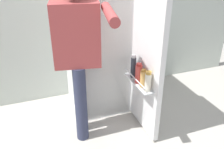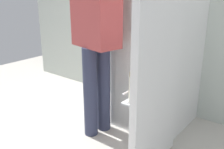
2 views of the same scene
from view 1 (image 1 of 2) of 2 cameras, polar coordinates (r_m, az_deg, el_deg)
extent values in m
plane|color=#B7B2A8|center=(2.74, 0.36, -12.63)|extent=(6.11, 6.11, 0.00)
cube|color=white|center=(2.81, -3.80, 7.88)|extent=(0.60, 0.66, 1.65)
cube|color=white|center=(2.52, -1.64, 5.59)|extent=(0.56, 0.01, 1.61)
cube|color=white|center=(2.58, -1.95, 4.82)|extent=(0.52, 0.09, 0.01)
cube|color=white|center=(2.39, 8.08, 4.22)|extent=(0.05, 0.57, 1.60)
cube|color=white|center=(2.48, 6.09, -1.90)|extent=(0.10, 0.46, 0.01)
cylinder|color=silver|center=(2.43, 5.20, -0.83)|extent=(0.01, 0.44, 0.01)
cylinder|color=#DB4C47|center=(2.44, 6.12, 0.10)|extent=(0.07, 0.07, 0.18)
cylinder|color=#B22D28|center=(2.39, 6.24, 2.29)|extent=(0.05, 0.05, 0.02)
cylinder|color=#EDE5CC|center=(2.30, 8.22, -1.84)|extent=(0.06, 0.06, 0.18)
cylinder|color=#B78933|center=(2.25, 8.39, 0.39)|extent=(0.05, 0.05, 0.02)
cylinder|color=#333842|center=(2.52, 4.89, 1.63)|extent=(0.05, 0.05, 0.22)
cylinder|color=silver|center=(2.47, 5.00, 4.14)|extent=(0.05, 0.05, 0.02)
cylinder|color=tan|center=(2.37, 7.17, -1.03)|extent=(0.06, 0.06, 0.16)
cylinder|color=#996623|center=(2.33, 7.29, 0.94)|extent=(0.04, 0.04, 0.02)
cylinder|color=#4C7F3D|center=(2.52, -4.73, 5.56)|extent=(0.09, 0.09, 0.10)
cylinder|color=#2D334C|center=(2.56, -7.25, -5.09)|extent=(0.12, 0.12, 0.80)
cylinder|color=#2D334C|center=(2.43, -7.13, -6.93)|extent=(0.12, 0.12, 0.80)
cube|color=#9E3D3D|center=(2.20, -8.22, 9.00)|extent=(0.45, 0.30, 0.56)
cylinder|color=#9E3D3D|center=(2.40, -8.28, 9.98)|extent=(0.08, 0.08, 0.53)
cylinder|color=#9E3D3D|center=(1.96, -0.55, 13.77)|extent=(0.19, 0.54, 0.08)
camera|label=2|loc=(1.95, 51.51, 1.42)|focal=40.77mm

